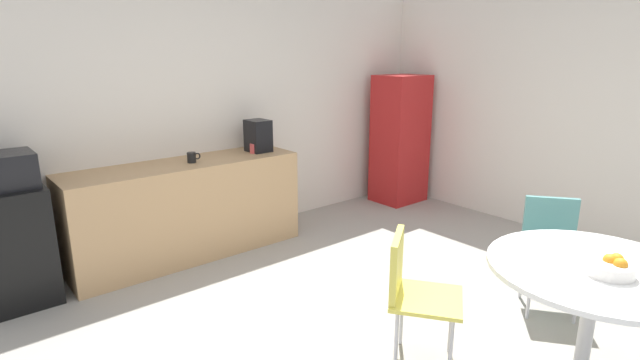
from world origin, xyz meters
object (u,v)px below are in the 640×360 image
Objects in this scene: chair_yellow at (411,284)px; mini_fridge at (11,247)px; mug_white at (192,157)px; chair_teal at (551,240)px; fruit_bowl at (611,267)px; round_table at (593,289)px; coffee_maker at (258,136)px; mug_green at (254,148)px; locker_cabinet at (400,139)px.

mini_fridge is at bearing 126.05° from chair_yellow.
mini_fridge is 1.57m from mug_white.
chair_teal is 3.39× the size of fruit_bowl.
mini_fridge is at bearing 125.81° from round_table.
mini_fridge is at bearing 180.00° from coffee_maker.
mug_green is (2.15, -0.04, 0.49)m from mini_fridge.
mug_green is (-0.17, 3.18, 0.32)m from round_table.
round_table is 1.36× the size of chair_teal.
mug_green reaches higher than round_table.
locker_cabinet is 2.13m from mug_green.
mini_fridge is 2.99m from chair_yellow.
mug_green is (0.40, 2.37, 0.43)m from chair_yellow.
fruit_bowl is 3.32m from coffee_maker.
locker_cabinet is 2.80m from chair_teal.
mini_fridge is 0.57× the size of locker_cabinet.
locker_cabinet is at bearing -2.79° from coffee_maker.
round_table is at bearing 60.81° from fruit_bowl.
mug_white reaches higher than round_table.
mug_green is (-2.13, 0.06, 0.15)m from locker_cabinet.
coffee_maker is (-0.87, 2.63, 0.54)m from chair_teal.
coffee_maker reaches higher than chair_yellow.
mug_green is (0.67, -0.00, 0.00)m from mug_white.
coffee_maker is at bearing 91.61° from round_table.
chair_teal is (-1.18, -2.53, -0.28)m from locker_cabinet.
chair_teal is (0.78, 0.60, -0.10)m from round_table.
coffee_maker is (0.47, 2.42, 0.54)m from chair_yellow.
locker_cabinet is at bearing -1.19° from mug_white.
round_table is (2.32, -3.22, 0.17)m from mini_fridge.
coffee_maker is (-2.05, 0.10, 0.26)m from locker_cabinet.
fruit_bowl is (-0.83, -0.68, 0.28)m from chair_teal.
mini_fridge is 7.08× the size of mug_green.
round_table is 1.36× the size of chair_yellow.
chair_teal is at bearing -57.92° from mug_white.
mug_white is at bearing 96.51° from chair_yellow.
chair_yellow is at bearing -101.11° from coffee_maker.
mini_fridge reaches higher than chair_teal.
locker_cabinet is 2.07m from coffee_maker.
round_table is 3.25m from coffee_maker.
coffee_maker is at bearing 0.00° from mini_fridge.
mini_fridge is 7.08× the size of mug_white.
mini_fridge is at bearing 178.38° from mug_white.
locker_cabinet is 3.44m from chair_yellow.
mug_green reaches higher than fruit_bowl.
coffee_maker is (0.08, 0.04, 0.11)m from mug_green.
round_table is 8.78× the size of mug_green.
mini_fridge is 2.85× the size of coffee_maker.
mug_white reaches higher than chair_teal.
coffee_maker is at bearing 29.28° from mug_green.
chair_yellow is (-2.52, -2.32, -0.28)m from locker_cabinet.
mug_white is (1.49, -0.04, 0.49)m from mini_fridge.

